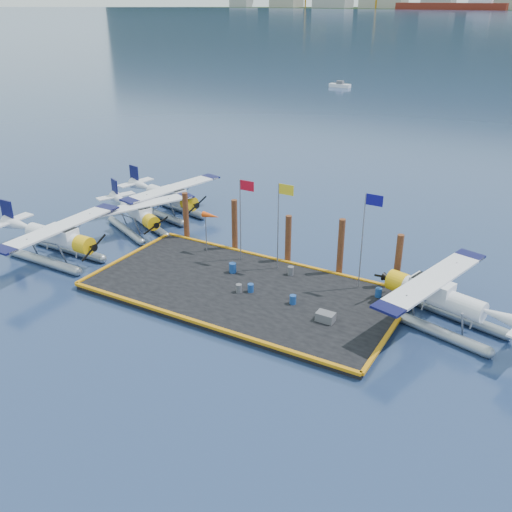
# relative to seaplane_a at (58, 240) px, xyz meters

# --- Properties ---
(ground) EXTENTS (4000.00, 4000.00, 0.00)m
(ground) POSITION_rel_seaplane_a_xyz_m (14.40, 2.27, -1.63)
(ground) COLOR #192A4C
(ground) RESTS_ON ground
(dock) EXTENTS (20.00, 10.00, 0.40)m
(dock) POSITION_rel_seaplane_a_xyz_m (14.40, 2.27, -1.43)
(dock) COLOR black
(dock) RESTS_ON ground
(dock_bumpers) EXTENTS (20.25, 10.25, 0.18)m
(dock_bumpers) POSITION_rel_seaplane_a_xyz_m (14.40, 2.27, -1.14)
(dock_bumpers) COLOR #C0790B
(dock_bumpers) RESTS_ON dock
(seaplane_a) EXTENTS (9.53, 10.49, 3.75)m
(seaplane_a) POSITION_rel_seaplane_a_xyz_m (0.00, 0.00, 0.00)
(seaplane_a) COLOR gray
(seaplane_a) RESTS_ON ground
(seaplane_b) EXTENTS (8.69, 9.11, 3.35)m
(seaplane_b) POSITION_rel_seaplane_a_xyz_m (1.42, 7.21, -0.18)
(seaplane_b) COLOR gray
(seaplane_b) RESTS_ON ground
(seaplane_c) EXTENTS (9.34, 10.14, 3.59)m
(seaplane_c) POSITION_rel_seaplane_a_xyz_m (1.23, 11.66, -0.07)
(seaplane_c) COLOR gray
(seaplane_c) RESTS_ON ground
(seaplane_d) EXTENTS (9.85, 10.64, 3.78)m
(seaplane_d) POSITION_rel_seaplane_a_xyz_m (26.19, 4.76, 0.01)
(seaplane_d) COLOR gray
(seaplane_d) RESTS_ON ground
(drum_0) EXTENTS (0.49, 0.49, 0.69)m
(drum_0) POSITION_rel_seaplane_a_xyz_m (12.54, 3.93, -0.89)
(drum_0) COLOR navy
(drum_0) RESTS_ON dock
(drum_1) EXTENTS (0.39, 0.39, 0.56)m
(drum_1) POSITION_rel_seaplane_a_xyz_m (15.05, 2.09, -0.96)
(drum_1) COLOR navy
(drum_1) RESTS_ON dock
(drum_2) EXTENTS (0.41, 0.41, 0.58)m
(drum_2) POSITION_rel_seaplane_a_xyz_m (18.12, 2.04, -0.94)
(drum_2) COLOR navy
(drum_2) RESTS_ON dock
(drum_3) EXTENTS (0.39, 0.39, 0.55)m
(drum_3) POSITION_rel_seaplane_a_xyz_m (14.41, 1.67, -0.96)
(drum_3) COLOR #504F54
(drum_3) RESTS_ON dock
(drum_4) EXTENTS (0.42, 0.42, 0.59)m
(drum_4) POSITION_rel_seaplane_a_xyz_m (22.43, 5.57, -0.94)
(drum_4) COLOR navy
(drum_4) RESTS_ON dock
(drum_5) EXTENTS (0.43, 0.43, 0.60)m
(drum_5) POSITION_rel_seaplane_a_xyz_m (16.18, 5.61, -0.93)
(drum_5) COLOR #504F54
(drum_5) RESTS_ON dock
(crate) EXTENTS (1.07, 0.71, 0.53)m
(crate) POSITION_rel_seaplane_a_xyz_m (20.70, 1.16, -0.97)
(crate) COLOR #504F54
(crate) RESTS_ON dock
(flagpole_red) EXTENTS (1.14, 0.08, 6.00)m
(flagpole_red) POSITION_rel_seaplane_a_xyz_m (12.10, 6.07, 2.76)
(flagpole_red) COLOR gray
(flagpole_red) RESTS_ON dock
(flagpole_yellow) EXTENTS (1.14, 0.08, 6.20)m
(flagpole_yellow) POSITION_rel_seaplane_a_xyz_m (15.10, 6.07, 2.88)
(flagpole_yellow) COLOR gray
(flagpole_yellow) RESTS_ON dock
(flagpole_blue) EXTENTS (1.14, 0.08, 6.50)m
(flagpole_blue) POSITION_rel_seaplane_a_xyz_m (21.09, 6.07, 3.05)
(flagpole_blue) COLOR gray
(flagpole_blue) RESTS_ON dock
(windsock) EXTENTS (1.40, 0.44, 3.12)m
(windsock) POSITION_rel_seaplane_a_xyz_m (9.37, 6.07, 1.59)
(windsock) COLOR gray
(windsock) RESTS_ON dock
(piling_0) EXTENTS (0.44, 0.44, 4.00)m
(piling_0) POSITION_rel_seaplane_a_xyz_m (5.90, 7.67, 0.37)
(piling_0) COLOR #461F14
(piling_0) RESTS_ON ground
(piling_1) EXTENTS (0.44, 0.44, 4.20)m
(piling_1) POSITION_rel_seaplane_a_xyz_m (10.40, 7.67, 0.47)
(piling_1) COLOR #461F14
(piling_1) RESTS_ON ground
(piling_2) EXTENTS (0.44, 0.44, 3.80)m
(piling_2) POSITION_rel_seaplane_a_xyz_m (14.90, 7.67, 0.27)
(piling_2) COLOR #461F14
(piling_2) RESTS_ON ground
(piling_3) EXTENTS (0.44, 0.44, 4.30)m
(piling_3) POSITION_rel_seaplane_a_xyz_m (18.90, 7.67, 0.52)
(piling_3) COLOR #461F14
(piling_3) RESTS_ON ground
(piling_4) EXTENTS (0.44, 0.44, 4.00)m
(piling_4) POSITION_rel_seaplane_a_xyz_m (22.90, 7.67, 0.37)
(piling_4) COLOR #461F14
(piling_4) RESTS_ON ground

